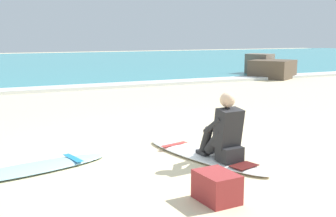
# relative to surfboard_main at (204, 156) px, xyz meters

# --- Properties ---
(ground_plane) EXTENTS (80.00, 80.00, 0.00)m
(ground_plane) POSITION_rel_surfboard_main_xyz_m (-0.01, 0.43, -0.04)
(ground_plane) COLOR beige
(sea) EXTENTS (80.00, 28.00, 0.10)m
(sea) POSITION_rel_surfboard_main_xyz_m (-0.01, 22.45, 0.01)
(sea) COLOR teal
(sea) RESTS_ON ground
(breaking_foam) EXTENTS (80.00, 0.90, 0.11)m
(breaking_foam) POSITION_rel_surfboard_main_xyz_m (-0.01, 8.75, 0.02)
(breaking_foam) COLOR white
(breaking_foam) RESTS_ON ground
(surfboard_main) EXTENTS (1.08, 2.45, 0.08)m
(surfboard_main) POSITION_rel_surfboard_main_xyz_m (0.00, 0.00, 0.00)
(surfboard_main) COLOR white
(surfboard_main) RESTS_ON ground
(surfer_seated) EXTENTS (0.41, 0.73, 0.95)m
(surfer_seated) POSITION_rel_surfboard_main_xyz_m (0.11, -0.36, 0.40)
(surfer_seated) COLOR #232326
(surfer_seated) RESTS_ON surfboard_main
(surfboard_spare_near) EXTENTS (2.29, 0.99, 0.08)m
(surfboard_spare_near) POSITION_rel_surfboard_main_xyz_m (-2.40, 0.47, 0.00)
(surfboard_spare_near) COLOR #9ED1E5
(surfboard_spare_near) RESTS_ON ground
(rock_outcrop_distant) EXTENTS (2.20, 2.98, 0.96)m
(rock_outcrop_distant) POSITION_rel_surfboard_main_xyz_m (8.54, 9.15, 0.36)
(rock_outcrop_distant) COLOR #756656
(rock_outcrop_distant) RESTS_ON ground
(beach_bag) EXTENTS (0.39, 0.50, 0.32)m
(beach_bag) POSITION_rel_surfboard_main_xyz_m (-0.70, -1.46, 0.12)
(beach_bag) COLOR maroon
(beach_bag) RESTS_ON ground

